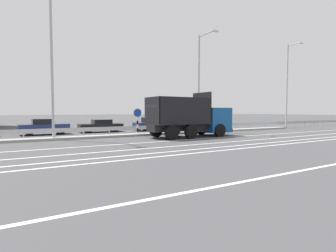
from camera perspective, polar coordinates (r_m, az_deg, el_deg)
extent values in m
plane|color=#424244|center=(20.44, -1.32, -2.55)|extent=(320.00, 320.00, 0.00)
cube|color=silver|center=(19.75, 7.65, -2.77)|extent=(65.14, 0.16, 0.01)
cube|color=silver|center=(17.86, 12.60, -3.45)|extent=(65.14, 0.16, 0.01)
cube|color=silver|center=(16.71, 16.47, -3.96)|extent=(65.14, 0.16, 0.01)
cube|color=silver|center=(16.04, 19.10, -4.30)|extent=(65.14, 0.16, 0.01)
cube|color=gray|center=(22.61, -4.36, -1.78)|extent=(35.83, 1.10, 0.18)
cube|color=#9EA0A5|center=(23.38, -5.34, -0.32)|extent=(65.14, 0.04, 0.32)
cylinder|color=#ADADB2|center=(21.22, -28.92, -1.90)|extent=(0.09, 0.09, 0.62)
cylinder|color=#ADADB2|center=(21.37, -23.33, -1.73)|extent=(0.09, 0.09, 0.62)
cylinder|color=#ADADB2|center=(21.73, -17.87, -1.55)|extent=(0.09, 0.09, 0.62)
cylinder|color=#ADADB2|center=(22.27, -12.63, -1.36)|extent=(0.09, 0.09, 0.62)
cylinder|color=#ADADB2|center=(22.98, -7.68, -1.17)|extent=(0.09, 0.09, 0.62)
cylinder|color=#ADADB2|center=(23.86, -3.07, -0.99)|extent=(0.09, 0.09, 0.62)
cylinder|color=#ADADB2|center=(24.89, 1.19, -0.81)|extent=(0.09, 0.09, 0.62)
cylinder|color=#ADADB2|center=(26.03, 5.10, -0.65)|extent=(0.09, 0.09, 0.62)
cylinder|color=#ADADB2|center=(27.29, 8.66, -0.50)|extent=(0.09, 0.09, 0.62)
cylinder|color=#ADADB2|center=(28.65, 11.90, -0.36)|extent=(0.09, 0.09, 0.62)
cylinder|color=#ADADB2|center=(30.09, 14.83, -0.23)|extent=(0.09, 0.09, 0.62)
cylinder|color=#ADADB2|center=(31.60, 17.49, -0.11)|extent=(0.09, 0.09, 0.62)
cylinder|color=#ADADB2|center=(33.17, 19.90, -0.01)|extent=(0.09, 0.09, 0.62)
cylinder|color=#ADADB2|center=(34.80, 22.09, 0.09)|extent=(0.09, 0.09, 0.62)
cylinder|color=#ADADB2|center=(36.47, 24.09, 0.18)|extent=(0.09, 0.09, 0.62)
cylinder|color=#ADADB2|center=(38.18, 25.90, 0.26)|extent=(0.09, 0.09, 0.62)
cylinder|color=#ADADB2|center=(39.93, 27.56, 0.33)|extent=(0.09, 0.09, 0.62)
cylinder|color=#ADADB2|center=(41.71, 29.08, 0.40)|extent=(0.09, 0.09, 0.62)
cylinder|color=#ADADB2|center=(43.51, 30.47, 0.46)|extent=(0.09, 0.09, 0.62)
cylinder|color=#ADADB2|center=(45.34, 31.75, 0.51)|extent=(0.09, 0.09, 0.62)
cube|color=#144C8C|center=(22.61, 9.74, 1.33)|extent=(2.11, 2.46, 2.04)
cube|color=black|center=(23.30, 11.74, 2.22)|extent=(0.04, 2.11, 0.77)
cube|color=black|center=(23.37, 11.77, -0.75)|extent=(0.11, 2.40, 0.24)
cube|color=black|center=(20.54, 2.26, -0.33)|extent=(4.90, 1.36, 0.53)
cube|color=black|center=(20.53, 2.26, 0.57)|extent=(4.71, 2.37, 0.12)
cube|color=black|center=(21.46, 0.64, 3.45)|extent=(4.70, 0.11, 1.94)
cube|color=black|center=(19.57, 4.06, 3.47)|extent=(4.70, 0.11, 1.94)
cube|color=black|center=(21.84, 7.36, 4.05)|extent=(0.11, 2.35, 2.43)
cube|color=black|center=(19.35, -3.47, 3.47)|extent=(0.11, 2.35, 1.94)
cylinder|color=black|center=(23.38, 7.23, -0.58)|extent=(1.04, 0.32, 1.04)
cylinder|color=black|center=(21.54, 11.15, -0.93)|extent=(1.04, 0.32, 1.04)
cylinder|color=black|center=(21.77, 1.36, -0.83)|extent=(1.04, 0.32, 1.04)
cylinder|color=black|center=(19.78, 5.04, -1.25)|extent=(1.04, 0.32, 1.04)
cylinder|color=black|center=(20.92, -2.63, -1.00)|extent=(1.04, 0.32, 1.04)
cylinder|color=black|center=(18.83, 0.80, -1.45)|extent=(1.04, 0.32, 1.04)
cylinder|color=white|center=(22.19, -6.63, -1.71)|extent=(0.16, 0.16, 0.32)
cylinder|color=black|center=(22.17, -6.64, -0.89)|extent=(0.16, 0.16, 0.32)
cylinder|color=white|center=(22.15, -6.64, -0.07)|extent=(0.16, 0.16, 0.32)
cylinder|color=black|center=(22.13, -6.65, 0.75)|extent=(0.16, 0.16, 0.32)
cylinder|color=white|center=(22.12, -6.65, 1.57)|extent=(0.16, 0.16, 0.32)
cylinder|color=#1E4CB2|center=(22.11, -6.66, 2.86)|extent=(0.68, 0.03, 0.68)
cylinder|color=white|center=(22.11, -6.66, 2.86)|extent=(0.74, 0.02, 0.74)
cylinder|color=#ADADB2|center=(20.74, -23.98, 12.49)|extent=(0.18, 0.18, 10.99)
cylinder|color=#ADADB2|center=(25.69, 6.72, 9.01)|extent=(0.18, 0.18, 9.32)
cylinder|color=#ADADB2|center=(25.62, 8.44, 19.31)|extent=(0.14, 2.35, 0.10)
cube|color=silver|center=(24.72, 10.22, 19.70)|extent=(0.70, 0.21, 0.12)
cylinder|color=#ADADB2|center=(34.96, 24.46, 7.81)|extent=(0.18, 0.18, 10.07)
cylinder|color=#ADADB2|center=(35.26, 25.79, 15.78)|extent=(0.11, 1.65, 0.10)
cube|color=silver|center=(34.80, 26.96, 15.79)|extent=(0.70, 0.20, 0.12)
cube|color=navy|center=(25.53, -25.33, -0.33)|extent=(4.07, 1.91, 0.63)
cube|color=black|center=(25.49, -25.63, 0.90)|extent=(1.74, 1.62, 0.47)
cylinder|color=black|center=(26.56, -22.87, -0.83)|extent=(0.61, 0.22, 0.60)
cylinder|color=black|center=(24.90, -22.23, -1.07)|extent=(0.61, 0.22, 0.60)
cylinder|color=black|center=(26.27, -28.23, -1.00)|extent=(0.61, 0.22, 0.60)
cylinder|color=black|center=(24.59, -27.95, -1.25)|extent=(0.61, 0.22, 0.60)
cube|color=black|center=(26.82, -14.47, -0.07)|extent=(4.21, 1.83, 0.54)
cube|color=black|center=(26.83, -14.23, 0.96)|extent=(1.79, 1.56, 0.42)
cylinder|color=black|center=(25.74, -16.79, -0.84)|extent=(0.60, 0.21, 0.60)
cylinder|color=black|center=(27.34, -17.52, -0.62)|extent=(0.60, 0.21, 0.60)
cylinder|color=black|center=(26.40, -11.30, -0.67)|extent=(0.60, 0.21, 0.60)
cylinder|color=black|center=(27.97, -12.33, -0.47)|extent=(0.60, 0.21, 0.60)
cube|color=navy|center=(28.21, -3.52, 0.21)|extent=(3.89, 1.77, 0.57)
cube|color=black|center=(28.14, -3.73, 1.35)|extent=(1.66, 1.51, 0.55)
cylinder|color=black|center=(29.50, -2.21, -0.21)|extent=(0.61, 0.22, 0.60)
cylinder|color=black|center=(28.14, -0.61, -0.37)|extent=(0.61, 0.22, 0.60)
cylinder|color=black|center=(28.39, -6.40, -0.36)|extent=(0.61, 0.22, 0.60)
cylinder|color=black|center=(26.97, -4.94, -0.54)|extent=(0.61, 0.22, 0.60)
cube|color=#B27A14|center=(31.97, 6.42, 0.51)|extent=(4.66, 1.85, 0.53)
cube|color=black|center=(31.86, 6.23, 1.45)|extent=(1.97, 1.59, 0.52)
cylinder|color=black|center=(33.53, 7.47, 0.17)|extent=(0.60, 0.21, 0.60)
cylinder|color=black|center=(32.24, 9.35, 0.04)|extent=(0.60, 0.21, 0.60)
cylinder|color=black|center=(31.81, 3.44, 0.03)|extent=(0.60, 0.21, 0.60)
cylinder|color=black|center=(30.44, 5.25, -0.12)|extent=(0.60, 0.21, 0.60)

